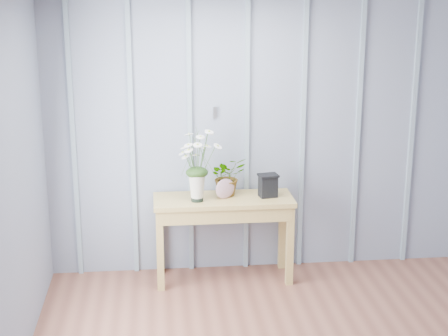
{
  "coord_description": "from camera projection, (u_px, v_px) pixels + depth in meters",
  "views": [
    {
      "loc": [
        -1.05,
        -3.59,
        2.58
      ],
      "look_at": [
        -0.48,
        1.94,
        1.03
      ],
      "focal_mm": 55.0,
      "sensor_mm": 36.0,
      "label": 1
    }
  ],
  "objects": [
    {
      "name": "spider_plant",
      "position": [
        227.0,
        176.0,
        5.93
      ],
      "size": [
        0.38,
        0.35,
        0.34
      ],
      "primitive_type": "imported",
      "rotation": [
        0.0,
        0.0,
        0.33
      ],
      "color": "#1A3812",
      "rests_on": "sideboard"
    },
    {
      "name": "felt_disc_vessel",
      "position": [
        225.0,
        189.0,
        5.85
      ],
      "size": [
        0.18,
        0.11,
        0.18
      ],
      "primitive_type": "ellipsoid",
      "rotation": [
        0.0,
        0.0,
        0.36
      ],
      "color": "#7E3D61",
      "rests_on": "sideboard"
    },
    {
      "name": "daisy_vase",
      "position": [
        197.0,
        155.0,
        5.7
      ],
      "size": [
        0.46,
        0.35,
        0.65
      ],
      "color": "black",
      "rests_on": "sideboard"
    },
    {
      "name": "carved_box",
      "position": [
        268.0,
        185.0,
        5.9
      ],
      "size": [
        0.18,
        0.16,
        0.2
      ],
      "color": "black",
      "rests_on": "sideboard"
    },
    {
      "name": "room_shell",
      "position": [
        311.0,
        69.0,
        4.58
      ],
      "size": [
        4.0,
        4.5,
        2.5
      ],
      "color": "gray",
      "rests_on": "ground"
    },
    {
      "name": "sideboard",
      "position": [
        223.0,
        210.0,
        5.93
      ],
      "size": [
        1.2,
        0.45,
        0.75
      ],
      "color": "#AB8F4A",
      "rests_on": "ground"
    }
  ]
}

